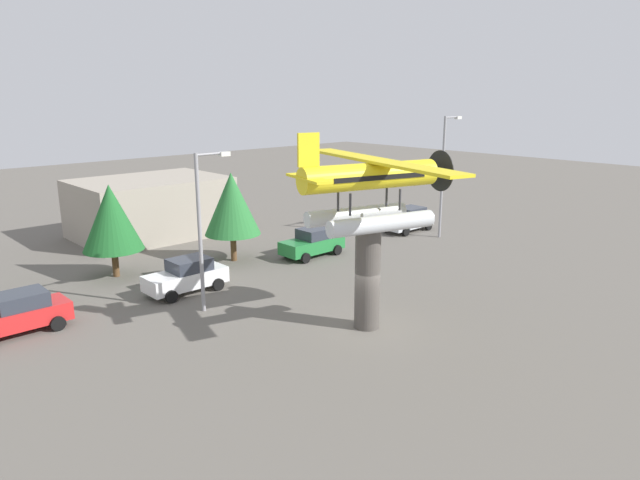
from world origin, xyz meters
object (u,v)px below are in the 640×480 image
(streetlight_primary, at_px, (203,220))
(streetlight_secondary, at_px, (444,169))
(display_pedestal, at_px, (367,278))
(car_near_red, at_px, (18,313))
(floatplane_monument, at_px, (372,187))
(tree_center_back, at_px, (232,204))
(car_mid_white, at_px, (187,276))
(car_distant_silver, at_px, (408,219))
(car_far_green, at_px, (313,242))
(storefront_building, at_px, (151,207))
(tree_east, at_px, (111,218))

(streetlight_primary, xyz_separation_m, streetlight_secondary, (19.96, 0.90, 0.54))
(display_pedestal, height_order, car_near_red, display_pedestal)
(floatplane_monument, relative_size, car_near_red, 2.45)
(streetlight_primary, height_order, tree_center_back, streetlight_primary)
(car_near_red, xyz_separation_m, streetlight_secondary, (27.32, -2.29, 4.00))
(car_mid_white, bearing_deg, streetlight_secondary, 174.15)
(streetlight_primary, bearing_deg, floatplane_monument, -57.99)
(car_distant_silver, bearing_deg, tree_center_back, -9.65)
(car_far_green, relative_size, streetlight_secondary, 0.50)
(floatplane_monument, height_order, car_far_green, floatplane_monument)
(car_near_red, height_order, tree_center_back, tree_center_back)
(car_distant_silver, bearing_deg, car_far_green, 0.88)
(car_mid_white, distance_m, tree_center_back, 6.50)
(display_pedestal, xyz_separation_m, streetlight_secondary, (15.97, 7.45, 2.62))
(car_far_green, bearing_deg, car_distant_silver, -179.12)
(car_near_red, relative_size, car_far_green, 1.00)
(streetlight_secondary, bearing_deg, car_far_green, 165.68)
(display_pedestal, bearing_deg, storefront_building, 87.15)
(tree_east, bearing_deg, display_pedestal, -71.01)
(car_far_green, distance_m, streetlight_secondary, 11.12)
(car_near_red, xyz_separation_m, tree_center_back, (13.02, 2.80, 2.66))
(display_pedestal, xyz_separation_m, streetlight_primary, (-3.99, 6.55, 2.08))
(streetlight_primary, distance_m, streetlight_secondary, 19.99)
(car_near_red, relative_size, streetlight_primary, 0.57)
(floatplane_monument, distance_m, streetlight_primary, 7.98)
(car_near_red, distance_m, tree_east, 8.31)
(car_near_red, bearing_deg, tree_center_back, -167.85)
(tree_east, bearing_deg, car_mid_white, -72.47)
(car_mid_white, bearing_deg, display_pedestal, 109.75)
(car_mid_white, xyz_separation_m, streetlight_secondary, (19.35, -1.98, 4.00))
(display_pedestal, xyz_separation_m, floatplane_monument, (0.13, -0.04, 3.93))
(floatplane_monument, distance_m, car_far_green, 12.75)
(floatplane_monument, height_order, storefront_building, floatplane_monument)
(streetlight_primary, bearing_deg, tree_center_back, 46.67)
(car_near_red, bearing_deg, streetlight_primary, 156.55)
(display_pedestal, distance_m, car_mid_white, 10.12)
(display_pedestal, xyz_separation_m, car_far_green, (5.91, 10.02, -1.38))
(car_distant_silver, relative_size, tree_east, 0.81)
(display_pedestal, height_order, car_mid_white, display_pedestal)
(floatplane_monument, distance_m, tree_east, 15.61)
(car_mid_white, height_order, storefront_building, storefront_building)
(display_pedestal, distance_m, storefront_building, 22.03)
(car_near_red, height_order, tree_east, tree_east)
(tree_center_back, bearing_deg, floatplane_monument, -96.97)
(floatplane_monument, xyz_separation_m, tree_east, (-5.10, 14.48, -2.82))
(car_near_red, distance_m, car_mid_white, 7.97)
(car_far_green, bearing_deg, car_near_red, 0.90)
(display_pedestal, relative_size, tree_east, 0.87)
(car_mid_white, relative_size, streetlight_secondary, 0.50)
(car_far_green, relative_size, streetlight_primary, 0.57)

